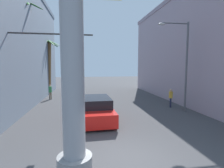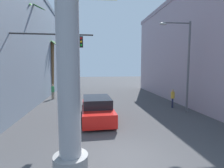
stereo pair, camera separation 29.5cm
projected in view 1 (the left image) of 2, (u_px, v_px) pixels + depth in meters
name	position (u px, v px, depth m)	size (l,w,h in m)	color
ground_plane	(103.00, 105.00, 16.75)	(90.57, 90.57, 0.00)	#424244
building_right	(216.00, 47.00, 16.53)	(6.88, 27.22, 10.96)	#9E8C99
neon_sign_pole	(71.00, 9.00, 5.37)	(3.10, 1.18, 11.60)	#9E9EA3
street_lamp	(182.00, 58.00, 13.77)	(2.55, 0.28, 7.12)	#59595E
traffic_light_mast	(36.00, 59.00, 10.95)	(5.29, 0.32, 5.81)	#333333
car_lead	(96.00, 109.00, 12.11)	(2.21, 5.19, 1.56)	black
palm_tree_far_left	(49.00, 61.00, 22.68)	(3.15, 3.15, 7.12)	brown
palm_tree_mid_left	(26.00, 44.00, 15.71)	(3.19, 3.12, 9.51)	brown
pedestrian_mid_right	(171.00, 97.00, 15.69)	(0.45, 0.45, 1.64)	#1E233F
pedestrian_far_left	(50.00, 91.00, 19.42)	(0.46, 0.46, 1.66)	gray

